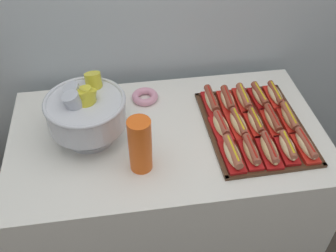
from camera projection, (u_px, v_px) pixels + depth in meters
ground_plane at (168, 234)px, 2.20m from camera, size 10.00×10.00×0.00m
buffet_table at (168, 188)px, 1.92m from camera, size 1.33×0.76×0.77m
serving_tray at (254, 127)px, 1.69m from camera, size 0.41×0.53×0.01m
hot_dog_0 at (232, 154)px, 1.53m from camera, size 0.07×0.18×0.06m
hot_dog_1 at (251, 152)px, 1.54m from camera, size 0.06×0.17×0.06m
hot_dog_2 at (269, 150)px, 1.55m from camera, size 0.07×0.18×0.06m
hot_dog_3 at (288, 147)px, 1.56m from camera, size 0.07×0.16×0.06m
hot_dog_4 at (305, 145)px, 1.57m from camera, size 0.06×0.18×0.06m
hot_dog_5 at (221, 126)px, 1.65m from camera, size 0.08×0.16×0.06m
hot_dog_6 at (238, 124)px, 1.67m from camera, size 0.08×0.17×0.06m
hot_dog_7 at (255, 122)px, 1.68m from camera, size 0.06×0.17×0.06m
hot_dog_8 at (272, 120)px, 1.68m from camera, size 0.06×0.18×0.06m
hot_dog_9 at (289, 118)px, 1.69m from camera, size 0.06×0.17×0.06m
hot_dog_10 at (211, 101)px, 1.77m from camera, size 0.06×0.18×0.07m
hot_dog_11 at (227, 100)px, 1.79m from camera, size 0.07×0.17×0.06m
hot_dog_12 at (243, 98)px, 1.80m from camera, size 0.07×0.18×0.06m
hot_dog_13 at (259, 96)px, 1.80m from camera, size 0.07×0.17×0.06m
hot_dog_14 at (275, 95)px, 1.81m from camera, size 0.07×0.17×0.06m
punch_bowl at (86, 110)px, 1.56m from camera, size 0.32×0.32×0.26m
cup_stack at (140, 145)px, 1.46m from camera, size 0.09×0.09×0.23m
donut at (145, 97)px, 1.83m from camera, size 0.12×0.12×0.03m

